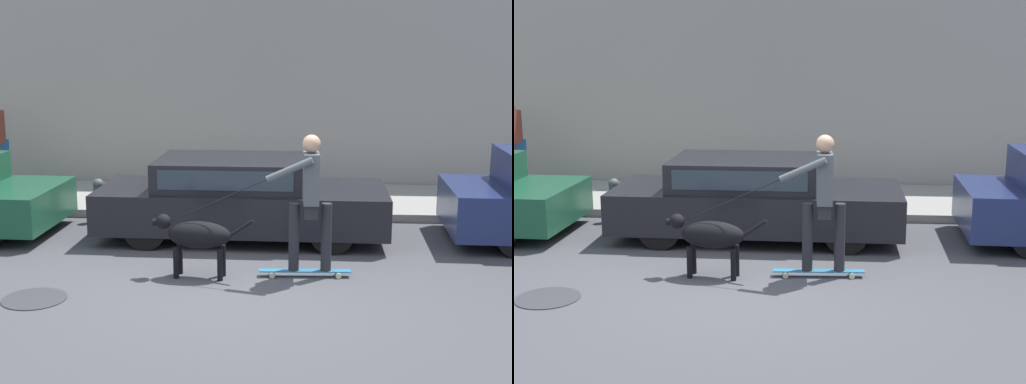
% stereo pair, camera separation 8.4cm
% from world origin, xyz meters
% --- Properties ---
extents(ground_plane, '(36.00, 36.00, 0.00)m').
position_xyz_m(ground_plane, '(0.00, 0.00, 0.00)').
color(ground_plane, '#47474C').
extents(back_wall, '(32.00, 0.30, 3.83)m').
position_xyz_m(back_wall, '(0.00, 6.04, 1.91)').
color(back_wall, '#9E998E').
rests_on(back_wall, ground_plane).
extents(sidewalk_curb, '(30.00, 2.58, 0.14)m').
position_xyz_m(sidewalk_curb, '(0.00, 4.58, 0.07)').
color(sidewalk_curb, gray).
rests_on(sidewalk_curb, ground_plane).
extents(parked_car_1, '(4.28, 1.75, 1.22)m').
position_xyz_m(parked_car_1, '(-0.12, 2.23, 0.60)').
color(parked_car_1, black).
rests_on(parked_car_1, ground_plane).
extents(dog, '(1.28, 0.41, 0.80)m').
position_xyz_m(dog, '(-0.49, 0.35, 0.53)').
color(dog, black).
rests_on(dog, ground_plane).
extents(skateboarder, '(2.35, 0.54, 1.80)m').
position_xyz_m(skateboarder, '(0.90, 0.46, 1.03)').
color(skateboarder, beige).
rests_on(skateboarder, ground_plane).
extents(manhole_cover, '(0.74, 0.74, 0.01)m').
position_xyz_m(manhole_cover, '(-2.25, -0.57, 0.01)').
color(manhole_cover, '#38383D').
rests_on(manhole_cover, ground_plane).
extents(fire_hydrant, '(0.18, 0.18, 0.72)m').
position_xyz_m(fire_hydrant, '(-2.51, 3.04, 0.38)').
color(fire_hydrant, '#4C5156').
rests_on(fire_hydrant, ground_plane).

